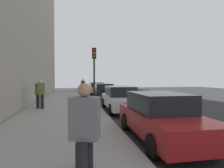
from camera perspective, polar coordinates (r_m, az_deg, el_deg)
ground_plane at (r=13.94m, az=-0.23°, el=-6.61°), size 56.00×56.00×0.00m
sidewalk at (r=13.69m, az=-14.00°, el=-6.49°), size 28.00×4.60×0.15m
lane_stripe_centre at (r=14.88m, az=12.02°, el=-6.11°), size 28.00×0.14×0.01m
parked_car_silver at (r=24.65m, az=-4.73°, el=-1.28°), size 4.63×2.01×1.51m
parked_car_black at (r=18.38m, az=-2.49°, el=-2.25°), size 4.47×1.98×1.51m
parked_car_white at (r=11.78m, az=2.56°, el=-4.40°), size 4.76×1.98×1.51m
parked_car_red at (r=6.42m, az=14.61°, el=-9.50°), size 4.41×1.96×1.51m
pedestrian_olive_coat at (r=12.40m, az=-21.17°, el=-2.58°), size 0.57×0.55×1.80m
pedestrian_brown_coat at (r=24.81m, az=-8.86°, el=-0.45°), size 0.57×0.56×1.81m
pedestrian_grey_coat at (r=3.25m, az=-8.31°, el=-14.42°), size 0.56×0.55×1.77m
traffic_light_pole at (r=12.59m, az=-5.47°, el=5.36°), size 0.35×0.26×3.90m
rolling_suitcase at (r=3.91m, az=-8.83°, el=-21.43°), size 0.34×0.22×0.97m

